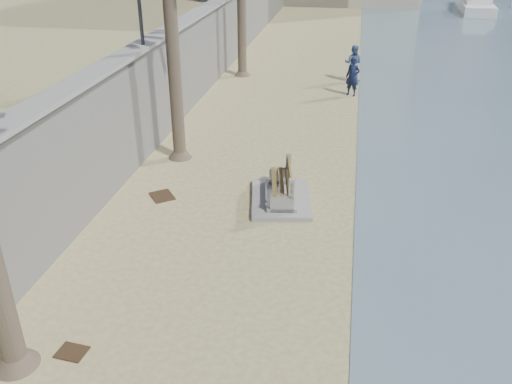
{
  "coord_description": "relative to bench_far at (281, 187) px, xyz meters",
  "views": [
    {
      "loc": [
        1.61,
        -4.78,
        7.31
      ],
      "look_at": [
        -0.5,
        7.0,
        1.2
      ],
      "focal_mm": 38.0,
      "sensor_mm": 36.0,
      "label": 1
    }
  ],
  "objects": [
    {
      "name": "debris_d",
      "position": [
        -3.03,
        -6.72,
        -0.43
      ],
      "size": [
        0.58,
        0.49,
        0.03
      ],
      "primitive_type": "cube",
      "rotation": [
        0.0,
        0.0,
        6.18
      ],
      "color": "#382616",
      "rests_on": "ground_plane"
    },
    {
      "name": "yacht_far",
      "position": [
        11.7,
        37.98,
        -0.09
      ],
      "size": [
        2.98,
        8.98,
        1.5
      ],
      "primitive_type": null,
      "rotation": [
        0.0,
        0.0,
        1.51
      ],
      "color": "silver",
      "rests_on": "bay_water"
    },
    {
      "name": "seawall",
      "position": [
        -5.08,
        11.12,
        1.31
      ],
      "size": [
        0.45,
        70.0,
        3.5
      ],
      "primitive_type": "cube",
      "color": "gray",
      "rests_on": "ground_plane"
    },
    {
      "name": "person_b",
      "position": [
        1.74,
        13.2,
        0.54
      ],
      "size": [
        1.05,
        0.88,
        1.95
      ],
      "primitive_type": "imported",
      "rotation": [
        0.0,
        0.0,
        2.98
      ],
      "color": "#455E8E",
      "rests_on": "ground_plane"
    },
    {
      "name": "debris_c",
      "position": [
        -3.45,
        -0.34,
        -0.43
      ],
      "size": [
        0.92,
        0.95,
        0.03
      ],
      "primitive_type": "cube",
      "rotation": [
        0.0,
        0.0,
        5.35
      ],
      "color": "#382616",
      "rests_on": "ground_plane"
    },
    {
      "name": "person_a",
      "position": [
        1.77,
        10.75,
        0.55
      ],
      "size": [
        0.84,
        0.71,
        1.99
      ],
      "primitive_type": "imported",
      "rotation": [
        0.0,
        0.0,
        -0.37
      ],
      "color": "#131834",
      "rests_on": "ground_plane"
    },
    {
      "name": "bench_far",
      "position": [
        0.0,
        0.0,
        0.0
      ],
      "size": [
        2.03,
        2.65,
        1.01
      ],
      "color": "gray",
      "rests_on": "ground_plane"
    },
    {
      "name": "wall_cap",
      "position": [
        -5.08,
        11.12,
        3.11
      ],
      "size": [
        0.8,
        70.0,
        0.12
      ],
      "primitive_type": "cube",
      "color": "gray",
      "rests_on": "seawall"
    }
  ]
}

